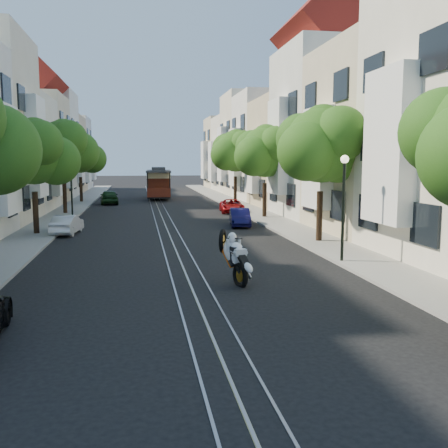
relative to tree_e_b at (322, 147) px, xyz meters
name	(u,v)px	position (x,y,z in m)	size (l,w,h in m)	color
ground	(159,209)	(-7.26, 19.02, -4.73)	(200.00, 200.00, 0.00)	black
sidewalk_east	(242,207)	(-0.01, 19.02, -4.67)	(2.50, 80.00, 0.12)	gray
sidewalk_west	(70,210)	(-14.51, 19.02, -4.67)	(2.50, 80.00, 0.12)	gray
rail_left	(152,209)	(-7.81, 19.02, -4.72)	(0.06, 80.00, 0.02)	gray
rail_slot	(159,209)	(-7.26, 19.02, -4.72)	(0.06, 80.00, 0.02)	gray
rail_right	(165,209)	(-6.71, 19.02, -4.72)	(0.06, 80.00, 0.02)	gray
lane_line	(159,209)	(-7.26, 19.02, -4.73)	(0.08, 80.00, 0.01)	tan
townhouses_east	(295,148)	(4.61, 18.94, 0.45)	(7.75, 72.00, 12.00)	beige
townhouses_west	(7,148)	(-19.13, 18.94, 0.35)	(7.75, 72.00, 11.76)	silver
tree_e_b	(322,147)	(0.00, 0.00, 0.00)	(4.93, 4.08, 6.68)	black
tree_e_c	(266,153)	(0.00, 11.00, -0.13)	(4.84, 3.99, 6.52)	black
tree_e_d	(236,152)	(0.00, 22.00, 0.13)	(5.01, 4.16, 6.85)	black
tree_w_b	(34,155)	(-14.40, 5.00, -0.34)	(4.72, 3.87, 6.27)	black
tree_w_c	(64,147)	(-14.40, 16.00, 0.34)	(5.13, 4.28, 7.09)	black
tree_w_d	(80,155)	(-14.40, 27.00, -0.13)	(4.84, 3.99, 6.52)	black
lamp_east	(344,192)	(-0.96, -4.98, -1.89)	(0.32, 0.32, 4.16)	black
lamp_west	(71,178)	(-13.56, 13.02, -1.89)	(0.32, 0.32, 4.16)	black
sportbike_rider	(233,254)	(-5.81, -7.41, -3.76)	(0.85, 2.13, 1.81)	black
cable_car	(159,182)	(-6.76, 30.90, -2.90)	(2.82, 8.15, 3.10)	black
parked_car_e_mid	(240,217)	(-2.67, 6.99, -4.18)	(1.17, 3.36, 1.11)	#0D0B3A
parked_car_e_far	(232,206)	(-1.66, 15.17, -4.20)	(1.76, 3.82, 1.06)	maroon
parked_car_w_mid	(67,224)	(-12.86, 5.18, -4.19)	(1.15, 3.29, 1.08)	silver
parked_car_w_far	(109,197)	(-11.66, 24.88, -4.05)	(1.61, 4.00, 1.36)	black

